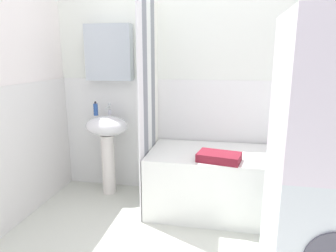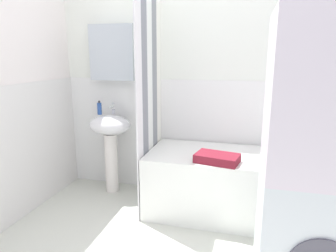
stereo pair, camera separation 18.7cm
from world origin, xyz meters
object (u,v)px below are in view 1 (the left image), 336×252
lotion_bottle (281,140)px  body_wash_bottle (308,139)px  sink (107,137)px  shampoo_bottle (296,137)px  washer_dryer_stack (326,167)px  towel_folded (219,157)px  soap_dispenser (96,109)px  bathtub (233,183)px

lotion_bottle → body_wash_bottle: bearing=0.0°
sink → shampoo_bottle: sink is taller
lotion_bottle → washer_dryer_stack: washer_dryer_stack is taller
washer_dryer_stack → sink: bearing=147.5°
sink → shampoo_bottle: 1.86m
towel_folded → washer_dryer_stack: bearing=-50.2°
soap_dispenser → shampoo_bottle: (1.97, 0.07, -0.21)m
sink → soap_dispenser: bearing=169.3°
body_wash_bottle → shampoo_bottle: 0.12m
sink → towel_folded: size_ratio=2.39×
lotion_bottle → washer_dryer_stack: size_ratio=0.09×
lotion_bottle → soap_dispenser: bearing=-176.8°
body_wash_bottle → washer_dryer_stack: size_ratio=0.12×
sink → lotion_bottle: bearing=4.2°
body_wash_bottle → lotion_bottle: bearing=-180.0°
shampoo_bottle → lotion_bottle: size_ratio=1.63×
bathtub → towel_folded: 0.42m
lotion_bottle → washer_dryer_stack: 1.25m
sink → washer_dryer_stack: size_ratio=0.50×
shampoo_bottle → washer_dryer_stack: washer_dryer_stack is taller
bathtub → shampoo_bottle: shampoo_bottle is taller
towel_folded → lotion_bottle: bearing=42.2°
soap_dispenser → washer_dryer_stack: (1.87, -1.14, -0.07)m
body_wash_bottle → lotion_bottle: (-0.24, -0.00, -0.02)m
sink → body_wash_bottle: sink is taller
soap_dispenser → lotion_bottle: (1.84, 0.10, -0.26)m
soap_dispenser → bathtub: size_ratio=0.09×
shampoo_bottle → bathtub: bearing=-155.2°
towel_folded → sink: bearing=161.1°
body_wash_bottle → lotion_bottle: size_ratio=1.32×
soap_dispenser → washer_dryer_stack: washer_dryer_stack is taller
sink → towel_folded: bearing=-18.9°
sink → body_wash_bottle: 1.97m
bathtub → body_wash_bottle: bearing=23.1°
soap_dispenser → shampoo_bottle: 1.99m
soap_dispenser → bathtub: (1.41, -0.19, -0.61)m
sink → bathtub: sink is taller
sink → shampoo_bottle: size_ratio=3.50×
bathtub → towel_folded: towel_folded is taller
shampoo_bottle → washer_dryer_stack: size_ratio=0.14×
soap_dispenser → lotion_bottle: 1.87m
sink → washer_dryer_stack: 2.09m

